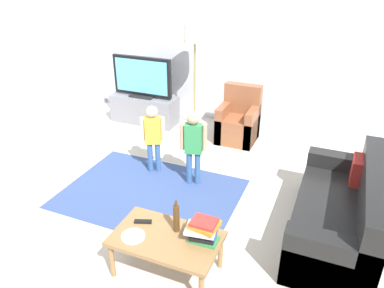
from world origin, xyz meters
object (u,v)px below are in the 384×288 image
at_px(tv_remote, 143,222).
at_px(tv_stand, 145,109).
at_px(child_near_tv, 153,133).
at_px(coffee_table, 166,241).
at_px(bottle, 176,218).
at_px(child_center, 193,142).
at_px(tv, 142,77).
at_px(couch, 343,216).
at_px(floor_lamp, 195,39).
at_px(plate, 133,236).
at_px(armchair, 239,123).
at_px(book_stack, 203,230).

bearing_deg(tv_remote, tv_stand, 98.89).
bearing_deg(child_near_tv, coffee_table, -58.39).
bearing_deg(bottle, child_center, 106.59).
height_order(tv, coffee_table, tv).
xyz_separation_m(child_center, tv_remote, (0.08, -1.45, -0.19)).
relative_size(tv_stand, couch, 0.67).
bearing_deg(floor_lamp, coffee_table, -71.86).
bearing_deg(floor_lamp, tv_stand, -170.61).
bearing_deg(coffee_table, plate, -156.78).
xyz_separation_m(armchair, plate, (-0.07, -3.20, 0.13)).
height_order(couch, coffee_table, couch).
bearing_deg(book_stack, tv_stand, 127.45).
bearing_deg(tv, tv_remote, -60.60).
xyz_separation_m(coffee_table, book_stack, (0.32, 0.10, 0.16)).
bearing_deg(floor_lamp, tv_remote, -76.32).
height_order(child_near_tv, bottle, child_near_tv).
bearing_deg(book_stack, couch, 41.91).
height_order(armchair, book_stack, armchair).
distance_m(coffee_table, plate, 0.31).
bearing_deg(tv_stand, bottle, -55.79).
distance_m(armchair, coffee_table, 3.09).
relative_size(couch, bottle, 5.32).
distance_m(floor_lamp, bottle, 3.49).
bearing_deg(child_near_tv, armchair, 61.37).
bearing_deg(child_center, bottle, -73.41).
xyz_separation_m(book_stack, bottle, (-0.27, 0.02, 0.04)).
bearing_deg(tv_stand, coffee_table, -57.48).
bearing_deg(plate, coffee_table, 23.22).
distance_m(child_near_tv, child_center, 0.63).
xyz_separation_m(tv_stand, tv_remote, (1.69, -3.02, 0.19)).
bearing_deg(tv, book_stack, -52.36).
xyz_separation_m(child_near_tv, tv_remote, (0.70, -1.53, -0.16)).
distance_m(floor_lamp, plate, 3.66).
distance_m(floor_lamp, coffee_table, 3.64).
xyz_separation_m(tv, book_stack, (2.32, -3.00, -0.32)).
height_order(couch, bottle, couch).
relative_size(book_stack, bottle, 0.91).
bearing_deg(bottle, armchair, 95.05).
bearing_deg(tv_stand, child_center, -44.24).
relative_size(armchair, tv_remote, 5.29).
bearing_deg(armchair, tv_remote, -91.70).
relative_size(tv, bottle, 3.25).
bearing_deg(tv, couch, -29.24).
distance_m(tv_stand, floor_lamp, 1.60).
distance_m(armchair, plate, 3.21).
bearing_deg(tv_stand, book_stack, -52.55).
bearing_deg(bottle, tv_remote, -176.73).
xyz_separation_m(couch, tv_remote, (-1.79, -1.05, 0.14)).
bearing_deg(book_stack, child_center, 115.77).
bearing_deg(child_center, tv_remote, -87.01).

